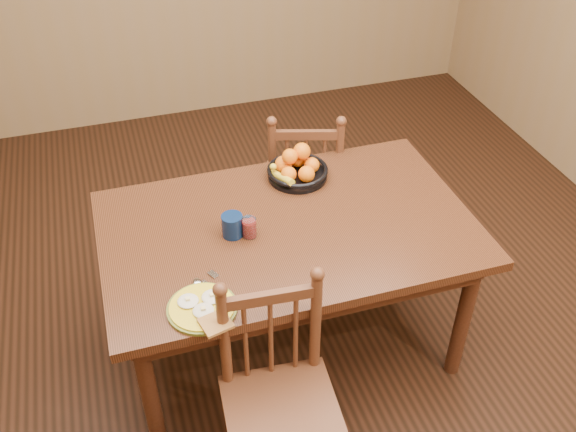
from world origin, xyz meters
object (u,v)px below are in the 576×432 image
object	(u,v)px
dining_table	(288,240)
coffee_mug	(233,225)
fruit_bowl	(297,168)
breakfast_plate	(203,308)
chair_near	(279,399)
chair_far	(304,184)

from	to	relation	value
dining_table	coffee_mug	bearing A→B (deg)	177.98
dining_table	fruit_bowl	size ratio (longest dim) A/B	5.52
dining_table	coffee_mug	world-z (taller)	coffee_mug
dining_table	breakfast_plate	bearing A→B (deg)	-139.39
fruit_bowl	chair_near	bearing A→B (deg)	-111.39
chair_near	coffee_mug	bearing A→B (deg)	94.59
chair_far	chair_near	bearing A→B (deg)	84.65
coffee_mug	fruit_bowl	bearing A→B (deg)	40.21
chair_far	coffee_mug	bearing A→B (deg)	67.86
coffee_mug	fruit_bowl	distance (m)	0.50
dining_table	breakfast_plate	size ratio (longest dim) A/B	5.37
breakfast_plate	fruit_bowl	distance (m)	0.94
dining_table	chair_near	size ratio (longest dim) A/B	1.71
chair_near	fruit_bowl	distance (m)	1.10
chair_near	breakfast_plate	size ratio (longest dim) A/B	3.13
dining_table	chair_near	xyz separation A→B (m)	(-0.23, -0.64, -0.21)
dining_table	breakfast_plate	distance (m)	0.60
chair_far	coffee_mug	xyz separation A→B (m)	(-0.54, -0.67, 0.35)
breakfast_plate	chair_far	bearing A→B (deg)	54.62
breakfast_plate	fruit_bowl	size ratio (longest dim) A/B	1.03
chair_far	breakfast_plate	size ratio (longest dim) A/B	3.09
dining_table	fruit_bowl	world-z (taller)	fruit_bowl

